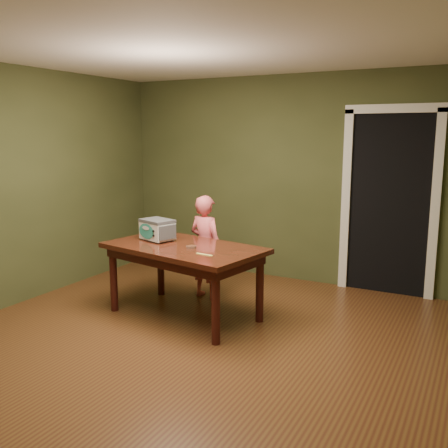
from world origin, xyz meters
name	(u,v)px	position (x,y,z in m)	size (l,w,h in m)	color
floor	(180,348)	(0.00, 0.00, 0.00)	(5.00, 5.00, 0.00)	brown
room_shell	(177,154)	(0.00, 0.00, 1.71)	(4.52, 5.02, 2.61)	#464D29
doorway	(393,202)	(1.30, 2.78, 1.06)	(1.10, 0.66, 2.25)	black
dining_table	(184,255)	(-0.39, 0.69, 0.65)	(1.73, 1.17, 0.75)	#33150B
toy_oven	(157,229)	(-0.78, 0.78, 0.87)	(0.42, 0.34, 0.23)	#4C4F54
baking_pan	(191,247)	(-0.27, 0.64, 0.76)	(0.10, 0.10, 0.02)	silver
spatula	(204,255)	(0.00, 0.45, 0.75)	(0.18, 0.03, 0.01)	#F6F06B
child	(206,247)	(-0.49, 1.32, 0.60)	(0.43, 0.29, 1.19)	#EC6168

